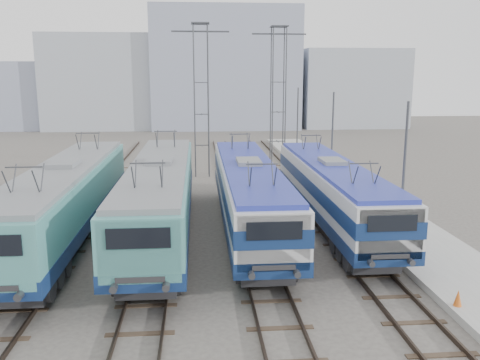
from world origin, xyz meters
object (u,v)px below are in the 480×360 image
(catenary_tower_west, at_px, (201,94))
(safety_cone, at_px, (458,298))
(locomotive_far_left, at_px, (65,197))
(mast_rear, at_px, (297,127))
(locomotive_center_left, at_px, (160,193))
(locomotive_center_right, at_px, (249,190))
(mast_front, at_px, (403,182))
(catenary_tower_east, at_px, (278,92))
(locomotive_far_right, at_px, (332,188))
(mast_mid, at_px, (332,145))

(catenary_tower_west, bearing_deg, safety_cone, -71.54)
(locomotive_far_left, height_order, mast_rear, mast_rear)
(locomotive_center_left, relative_size, locomotive_center_right, 1.05)
(locomotive_center_right, height_order, mast_front, mast_front)
(catenary_tower_east, distance_m, mast_rear, 4.28)
(locomotive_far_right, xyz_separation_m, catenary_tower_west, (-6.75, 15.20, 4.44))
(locomotive_center_right, distance_m, mast_rear, 20.77)
(catenary_tower_east, xyz_separation_m, safety_cone, (2.00, -27.46, -6.05))
(mast_rear, relative_size, safety_cone, 12.11)
(locomotive_far_right, bearing_deg, mast_front, -68.94)
(locomotive_center_left, distance_m, locomotive_far_right, 9.06)
(safety_cone, bearing_deg, mast_mid, 89.67)
(locomotive_center_left, distance_m, mast_rear, 22.96)
(locomotive_center_right, height_order, catenary_tower_east, catenary_tower_east)
(locomotive_far_right, bearing_deg, mast_rear, 84.50)
(locomotive_far_right, relative_size, mast_rear, 2.46)
(locomotive_far_left, xyz_separation_m, catenary_tower_east, (13.25, 18.58, 4.32))
(locomotive_center_left, xyz_separation_m, mast_rear, (10.85, 20.21, 1.17))
(mast_rear, xyz_separation_m, safety_cone, (-0.10, -29.46, -2.91))
(safety_cone, bearing_deg, mast_front, 88.95)
(mast_mid, distance_m, mast_rear, 12.00)
(catenary_tower_west, bearing_deg, mast_rear, 24.94)
(locomotive_far_right, distance_m, mast_rear, 19.33)
(locomotive_center_right, bearing_deg, mast_front, -33.84)
(catenary_tower_east, height_order, safety_cone, catenary_tower_east)
(locomotive_center_left, height_order, catenary_tower_west, catenary_tower_west)
(locomotive_center_right, bearing_deg, catenary_tower_east, 76.53)
(locomotive_far_left, distance_m, safety_cone, 17.73)
(catenary_tower_east, bearing_deg, locomotive_far_right, -89.17)
(locomotive_far_left, xyz_separation_m, safety_cone, (15.25, -8.88, -1.73))
(locomotive_far_left, height_order, locomotive_far_right, locomotive_far_left)
(mast_front, distance_m, safety_cone, 6.19)
(locomotive_center_right, relative_size, catenary_tower_west, 1.49)
(catenary_tower_east, bearing_deg, mast_front, -84.55)
(catenary_tower_east, xyz_separation_m, mast_rear, (2.10, 2.00, -3.14))
(locomotive_far_left, xyz_separation_m, mast_rear, (15.35, 20.58, 1.18))
(locomotive_center_right, xyz_separation_m, catenary_tower_east, (4.25, 17.74, 4.36))
(mast_mid, height_order, safety_cone, mast_mid)
(locomotive_center_left, distance_m, safety_cone, 14.29)
(catenary_tower_east, relative_size, mast_mid, 1.71)
(locomotive_far_left, bearing_deg, locomotive_center_left, 4.77)
(catenary_tower_east, distance_m, mast_mid, 10.69)
(mast_front, distance_m, mast_rear, 24.00)
(locomotive_center_right, bearing_deg, safety_cone, -57.26)
(catenary_tower_west, distance_m, mast_rear, 9.99)
(locomotive_center_right, xyz_separation_m, mast_rear, (6.35, 19.74, 1.22))
(mast_rear, bearing_deg, locomotive_far_left, -126.72)
(catenary_tower_west, distance_m, safety_cone, 27.52)
(mast_front, bearing_deg, locomotive_center_left, 160.73)
(catenary_tower_west, distance_m, mast_front, 22.00)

